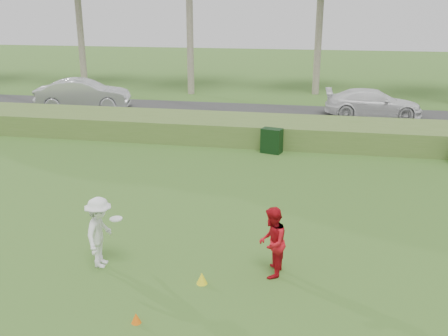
% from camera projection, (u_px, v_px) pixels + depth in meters
% --- Properties ---
extents(ground, '(120.00, 120.00, 0.00)m').
position_uv_depth(ground, '(186.00, 288.00, 10.17)').
color(ground, '#336020').
rests_on(ground, ground).
extents(reed_strip, '(80.00, 3.00, 0.90)m').
position_uv_depth(reed_strip, '(261.00, 130.00, 21.22)').
color(reed_strip, '#4C6F2C').
rests_on(reed_strip, ground).
extents(park_road, '(80.00, 6.00, 0.06)m').
position_uv_depth(park_road, '(273.00, 116.00, 26.01)').
color(park_road, '#2D2D2D').
rests_on(park_road, ground).
extents(player_white, '(0.87, 1.07, 1.60)m').
position_uv_depth(player_white, '(100.00, 232.00, 10.81)').
color(player_white, white).
rests_on(player_white, ground).
extents(player_red, '(0.62, 0.78, 1.54)m').
position_uv_depth(player_red, '(272.00, 242.00, 10.43)').
color(player_red, red).
rests_on(player_red, ground).
extents(cone_orange, '(0.18, 0.18, 0.20)m').
position_uv_depth(cone_orange, '(136.00, 318.00, 9.02)').
color(cone_orange, orange).
rests_on(cone_orange, ground).
extents(cone_yellow, '(0.23, 0.23, 0.25)m').
position_uv_depth(cone_yellow, '(202.00, 278.00, 10.29)').
color(cone_yellow, yellow).
rests_on(cone_yellow, ground).
extents(utility_cabinet, '(0.87, 0.66, 0.97)m').
position_uv_depth(utility_cabinet, '(272.00, 141.00, 19.41)').
color(utility_cabinet, black).
rests_on(utility_cabinet, ground).
extents(car_mid, '(5.27, 2.94, 1.64)m').
position_uv_depth(car_mid, '(83.00, 94.00, 27.27)').
color(car_mid, silver).
rests_on(car_mid, park_road).
extents(car_right, '(4.87, 2.10, 1.40)m').
position_uv_depth(car_right, '(373.00, 103.00, 25.43)').
color(car_right, white).
rests_on(car_right, park_road).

